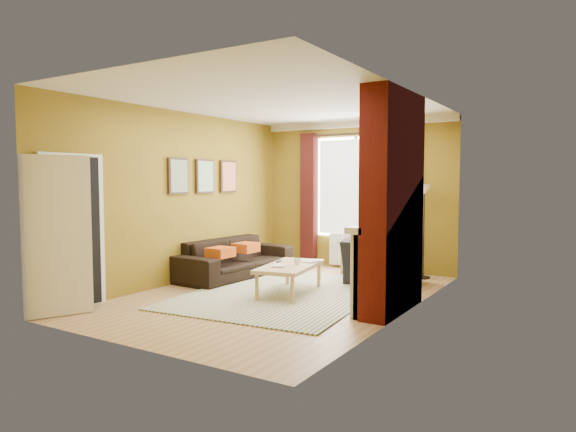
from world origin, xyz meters
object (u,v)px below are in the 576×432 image
at_px(wicker_stool, 351,261).
at_px(sofa, 236,258).
at_px(coffee_table, 290,268).
at_px(floor_lamp, 424,204).
at_px(armchair, 379,261).

bearing_deg(wicker_stool, sofa, -138.90).
height_order(coffee_table, wicker_stool, wicker_stool).
bearing_deg(sofa, floor_lamp, -57.53).
xyz_separation_m(sofa, armchair, (2.33, 0.79, 0.03)).
bearing_deg(sofa, wicker_stool, -45.70).
height_order(armchair, floor_lamp, floor_lamp).
relative_size(sofa, coffee_table, 1.61).
height_order(sofa, wicker_stool, sofa).
height_order(sofa, floor_lamp, floor_lamp).
bearing_deg(wicker_stool, floor_lamp, 9.77).
bearing_deg(armchair, floor_lamp, -135.88).
xyz_separation_m(coffee_table, floor_lamp, (1.32, 2.25, 0.88)).
relative_size(sofa, armchair, 2.04).
bearing_deg(floor_lamp, sofa, -150.74).
distance_m(armchair, wicker_stool, 0.96).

